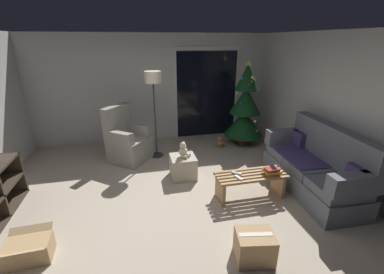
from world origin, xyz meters
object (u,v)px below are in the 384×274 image
(couch, at_px, (316,167))
(teddy_bear_cream, at_px, (183,151))
(armchair, at_px, (127,142))
(cardboard_box_open_near_shelf, at_px, (29,250))
(coffee_table, at_px, (250,182))
(book_stack, at_px, (272,171))
(remote_white, at_px, (239,178))
(cell_phone, at_px, (273,167))
(ottoman, at_px, (183,167))
(remote_silver, at_px, (237,173))
(teddy_bear_chestnut_by_tree, at_px, (220,142))
(christmas_tree, at_px, (245,109))
(floor_lamp, at_px, (153,86))
(cardboard_box_taped_mid_floor, at_px, (254,246))

(couch, height_order, teddy_bear_cream, couch)
(armchair, height_order, cardboard_box_open_near_shelf, armchair)
(coffee_table, bearing_deg, cardboard_box_open_near_shelf, -168.38)
(teddy_bear_cream, bearing_deg, book_stack, -36.87)
(remote_white, relative_size, book_stack, 0.62)
(cell_phone, xyz_separation_m, armchair, (-2.21, 1.85, -0.12))
(cardboard_box_open_near_shelf, bearing_deg, remote_white, 11.01)
(remote_white, relative_size, ottoman, 0.35)
(remote_silver, bearing_deg, armchair, 82.54)
(teddy_bear_chestnut_by_tree, bearing_deg, cardboard_box_open_near_shelf, -140.41)
(coffee_table, xyz_separation_m, remote_white, (-0.24, -0.08, 0.15))
(remote_white, distance_m, cell_phone, 0.58)
(christmas_tree, height_order, cardboard_box_open_near_shelf, christmas_tree)
(christmas_tree, xyz_separation_m, armchair, (-2.68, -0.32, -0.46))
(ottoman, bearing_deg, remote_silver, -48.48)
(armchair, height_order, teddy_bear_cream, armchair)
(book_stack, relative_size, floor_lamp, 0.14)
(remote_silver, height_order, teddy_bear_chestnut_by_tree, remote_silver)
(teddy_bear_chestnut_by_tree, distance_m, cardboard_box_taped_mid_floor, 3.23)
(christmas_tree, xyz_separation_m, floor_lamp, (-2.09, -0.26, 0.64))
(christmas_tree, bearing_deg, floor_lamp, -172.92)
(teddy_bear_chestnut_by_tree, bearing_deg, coffee_table, -95.26)
(couch, bearing_deg, teddy_bear_cream, 156.81)
(cell_phone, height_order, cardboard_box_taped_mid_floor, cell_phone)
(couch, distance_m, cell_phone, 0.80)
(coffee_table, distance_m, armchair, 2.60)
(floor_lamp, height_order, cardboard_box_open_near_shelf, floor_lamp)
(cell_phone, bearing_deg, christmas_tree, 87.60)
(coffee_table, xyz_separation_m, cardboard_box_open_near_shelf, (-2.97, -0.61, -0.14))
(remote_silver, relative_size, remote_white, 1.00)
(couch, xyz_separation_m, teddy_bear_cream, (-2.03, 0.87, 0.12))
(couch, distance_m, remote_white, 1.36)
(cell_phone, xyz_separation_m, floor_lamp, (-1.62, 1.92, 0.99))
(teddy_bear_chestnut_by_tree, distance_m, cardboard_box_open_near_shelf, 4.09)
(coffee_table, bearing_deg, cell_phone, -10.03)
(remote_white, bearing_deg, ottoman, 105.53)
(christmas_tree, xyz_separation_m, cardboard_box_taped_mid_floor, (-1.28, -3.28, -0.69))
(cardboard_box_open_near_shelf, bearing_deg, remote_silver, 13.64)
(book_stack, distance_m, cardboard_box_taped_mid_floor, 1.38)
(armchair, bearing_deg, remote_white, -48.73)
(book_stack, height_order, teddy_bear_chestnut_by_tree, book_stack)
(coffee_table, relative_size, cardboard_box_taped_mid_floor, 2.35)
(book_stack, relative_size, armchair, 0.22)
(couch, relative_size, remote_white, 12.64)
(coffee_table, xyz_separation_m, cell_phone, (0.33, -0.06, 0.25))
(book_stack, height_order, floor_lamp, floor_lamp)
(remote_silver, relative_size, teddy_bear_cream, 0.55)
(ottoman, distance_m, cardboard_box_taped_mid_floor, 2.05)
(floor_lamp, relative_size, cardboard_box_open_near_shelf, 3.62)
(remote_silver, xyz_separation_m, floor_lamp, (-1.08, 1.80, 1.09))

